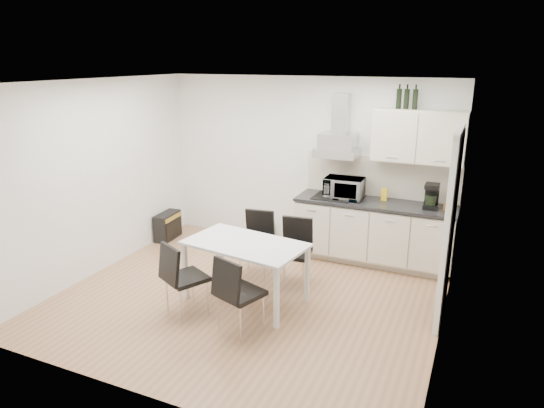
{
  "coord_description": "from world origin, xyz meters",
  "views": [
    {
      "loc": [
        2.46,
        -4.83,
        2.86
      ],
      "look_at": [
        0.12,
        0.46,
        1.1
      ],
      "focal_mm": 32.0,
      "sensor_mm": 36.0,
      "label": 1
    }
  ],
  "objects_px": {
    "chair_far_right": "(294,254)",
    "floor_speaker": "(268,232)",
    "chair_far_left": "(256,245)",
    "guitar_amp": "(168,226)",
    "chair_near_right": "(241,294)",
    "chair_near_left": "(186,279)",
    "dining_table": "(245,249)",
    "kitchenette": "(378,207)"
  },
  "relations": [
    {
      "from": "dining_table",
      "to": "chair_near_left",
      "type": "xyz_separation_m",
      "value": [
        -0.47,
        -0.57,
        -0.23
      ]
    },
    {
      "from": "floor_speaker",
      "to": "guitar_amp",
      "type": "bearing_deg",
      "value": -166.39
    },
    {
      "from": "guitar_amp",
      "to": "floor_speaker",
      "type": "height_order",
      "value": "guitar_amp"
    },
    {
      "from": "chair_far_left",
      "to": "chair_near_right",
      "type": "relative_size",
      "value": 1.0
    },
    {
      "from": "dining_table",
      "to": "chair_near_right",
      "type": "height_order",
      "value": "chair_near_right"
    },
    {
      "from": "kitchenette",
      "to": "chair_far_right",
      "type": "distance_m",
      "value": 1.49
    },
    {
      "from": "chair_far_right",
      "to": "guitar_amp",
      "type": "xyz_separation_m",
      "value": [
        -2.5,
        0.75,
        -0.22
      ]
    },
    {
      "from": "guitar_amp",
      "to": "floor_speaker",
      "type": "bearing_deg",
      "value": 17.48
    },
    {
      "from": "chair_near_left",
      "to": "guitar_amp",
      "type": "height_order",
      "value": "chair_near_left"
    },
    {
      "from": "kitchenette",
      "to": "chair_far_right",
      "type": "height_order",
      "value": "kitchenette"
    },
    {
      "from": "dining_table",
      "to": "guitar_amp",
      "type": "height_order",
      "value": "dining_table"
    },
    {
      "from": "chair_near_left",
      "to": "chair_near_right",
      "type": "distance_m",
      "value": 0.75
    },
    {
      "from": "guitar_amp",
      "to": "floor_speaker",
      "type": "xyz_separation_m",
      "value": [
        1.52,
        0.6,
        -0.08
      ]
    },
    {
      "from": "chair_near_right",
      "to": "floor_speaker",
      "type": "bearing_deg",
      "value": 127.9
    },
    {
      "from": "chair_far_right",
      "to": "chair_near_left",
      "type": "height_order",
      "value": "same"
    },
    {
      "from": "kitchenette",
      "to": "dining_table",
      "type": "relative_size",
      "value": 1.67
    },
    {
      "from": "chair_far_right",
      "to": "chair_near_left",
      "type": "bearing_deg",
      "value": 48.12
    },
    {
      "from": "chair_far_left",
      "to": "floor_speaker",
      "type": "relative_size",
      "value": 3.19
    },
    {
      "from": "chair_far_right",
      "to": "chair_near_left",
      "type": "distance_m",
      "value": 1.45
    },
    {
      "from": "kitchenette",
      "to": "chair_near_right",
      "type": "distance_m",
      "value": 2.64
    },
    {
      "from": "dining_table",
      "to": "kitchenette",
      "type": "bearing_deg",
      "value": 64.71
    },
    {
      "from": "chair_far_right",
      "to": "dining_table",
      "type": "bearing_deg",
      "value": 52.23
    },
    {
      "from": "guitar_amp",
      "to": "floor_speaker",
      "type": "distance_m",
      "value": 1.64
    },
    {
      "from": "chair_far_right",
      "to": "floor_speaker",
      "type": "distance_m",
      "value": 1.69
    },
    {
      "from": "dining_table",
      "to": "chair_far_left",
      "type": "xyz_separation_m",
      "value": [
        -0.2,
        0.69,
        -0.23
      ]
    },
    {
      "from": "chair_near_right",
      "to": "chair_far_right",
      "type": "bearing_deg",
      "value": 104.62
    },
    {
      "from": "dining_table",
      "to": "chair_near_right",
      "type": "bearing_deg",
      "value": -59.13
    },
    {
      "from": "floor_speaker",
      "to": "chair_far_right",
      "type": "bearing_deg",
      "value": -62.06
    },
    {
      "from": "chair_far_right",
      "to": "chair_near_right",
      "type": "height_order",
      "value": "same"
    },
    {
      "from": "chair_far_left",
      "to": "floor_speaker",
      "type": "height_order",
      "value": "chair_far_left"
    },
    {
      "from": "chair_near_left",
      "to": "guitar_amp",
      "type": "relative_size",
      "value": 1.64
    },
    {
      "from": "chair_far_right",
      "to": "guitar_amp",
      "type": "relative_size",
      "value": 1.64
    },
    {
      "from": "chair_far_left",
      "to": "guitar_amp",
      "type": "bearing_deg",
      "value": -26.8
    },
    {
      "from": "kitchenette",
      "to": "dining_table",
      "type": "distance_m",
      "value": 2.16
    },
    {
      "from": "dining_table",
      "to": "chair_far_left",
      "type": "distance_m",
      "value": 0.75
    },
    {
      "from": "dining_table",
      "to": "floor_speaker",
      "type": "relative_size",
      "value": 5.47
    },
    {
      "from": "dining_table",
      "to": "chair_near_left",
      "type": "distance_m",
      "value": 0.77
    },
    {
      "from": "kitchenette",
      "to": "chair_near_left",
      "type": "relative_size",
      "value": 2.86
    },
    {
      "from": "chair_far_right",
      "to": "floor_speaker",
      "type": "bearing_deg",
      "value": -60.3
    },
    {
      "from": "floor_speaker",
      "to": "chair_near_left",
      "type": "bearing_deg",
      "value": -95.11
    },
    {
      "from": "chair_far_left",
      "to": "chair_near_right",
      "type": "distance_m",
      "value": 1.41
    },
    {
      "from": "kitchenette",
      "to": "floor_speaker",
      "type": "xyz_separation_m",
      "value": [
        -1.79,
        0.17,
        -0.69
      ]
    }
  ]
}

